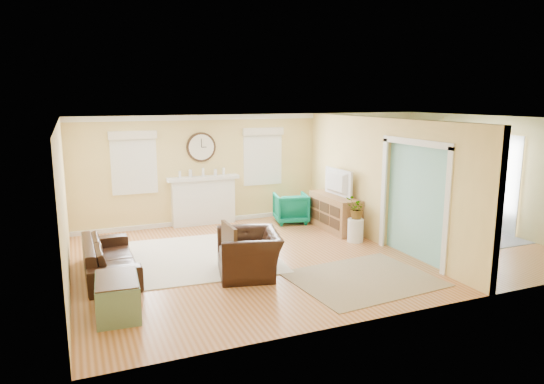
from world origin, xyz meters
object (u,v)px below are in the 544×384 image
object	(u,v)px
credenza	(334,212)
sofa	(110,257)
dining_table	(436,217)
green_chair	(291,208)
eames_chair	(249,254)

from	to	relation	value
credenza	sofa	bearing A→B (deg)	-167.86
sofa	dining_table	size ratio (longest dim) A/B	1.12
credenza	dining_table	world-z (taller)	credenza
green_chair	credenza	distance (m)	1.17
eames_chair	green_chair	xyz separation A→B (m)	(2.15, 2.97, -0.02)
sofa	eames_chair	bearing A→B (deg)	-113.17
green_chair	credenza	bearing A→B (deg)	136.42
sofa	credenza	bearing A→B (deg)	-78.40
eames_chair	green_chair	size ratio (longest dim) A/B	1.46
sofa	dining_table	xyz separation A→B (m)	(7.07, 0.08, 0.02)
sofa	eames_chair	world-z (taller)	eames_chair
eames_chair	green_chair	world-z (taller)	eames_chair
credenza	eames_chair	bearing A→B (deg)	-144.57
eames_chair	credenza	bearing A→B (deg)	137.73
eames_chair	dining_table	xyz separation A→B (m)	(4.87, 1.00, -0.05)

